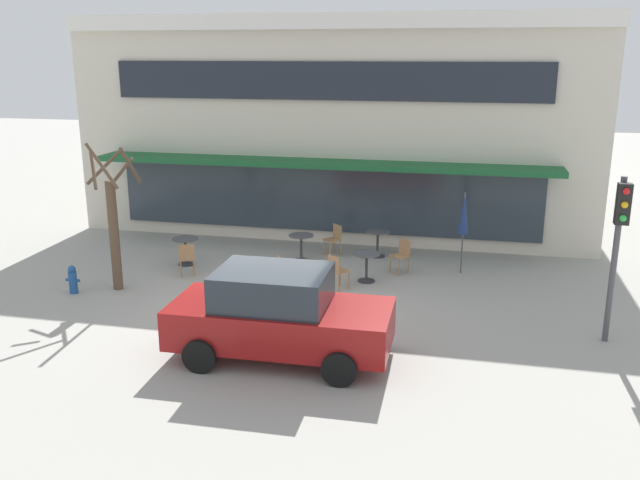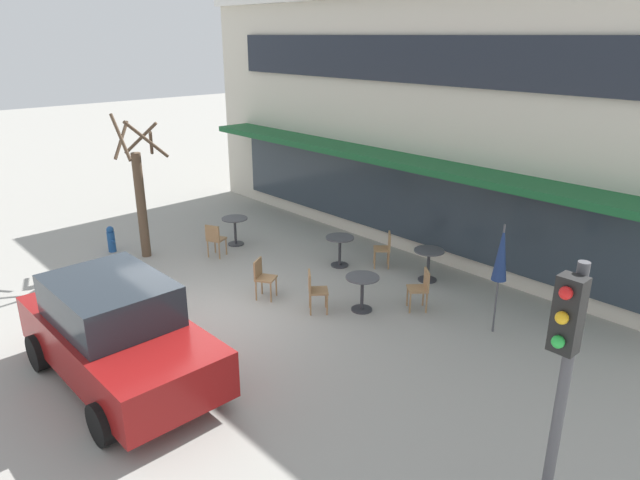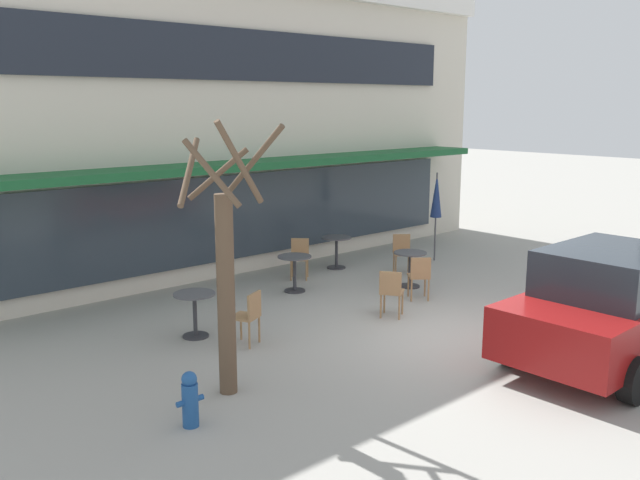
# 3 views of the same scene
# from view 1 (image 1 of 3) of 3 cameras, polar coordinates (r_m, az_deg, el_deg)

# --- Properties ---
(ground_plane) EXTENTS (80.00, 80.00, 0.00)m
(ground_plane) POSITION_cam_1_polar(r_m,az_deg,el_deg) (15.48, -4.55, -6.09)
(ground_plane) COLOR #9E9B93
(building_facade) EXTENTS (16.15, 9.10, 6.79)m
(building_facade) POSITION_cam_1_polar(r_m,az_deg,el_deg) (24.19, 2.37, 10.07)
(building_facade) COLOR beige
(building_facade) RESTS_ON ground
(cafe_table_near_wall) EXTENTS (0.70, 0.70, 0.76)m
(cafe_table_near_wall) POSITION_cam_1_polar(r_m,az_deg,el_deg) (19.00, -1.60, -0.28)
(cafe_table_near_wall) COLOR #333338
(cafe_table_near_wall) RESTS_ON ground
(cafe_table_streetside) EXTENTS (0.70, 0.70, 0.76)m
(cafe_table_streetside) POSITION_cam_1_polar(r_m,az_deg,el_deg) (19.02, -11.27, -0.57)
(cafe_table_streetside) COLOR #333338
(cafe_table_streetside) RESTS_ON ground
(cafe_table_by_tree) EXTENTS (0.70, 0.70, 0.76)m
(cafe_table_by_tree) POSITION_cam_1_polar(r_m,az_deg,el_deg) (19.48, 4.88, 0.07)
(cafe_table_by_tree) COLOR #333338
(cafe_table_by_tree) RESTS_ON ground
(cafe_table_mid_patio) EXTENTS (0.70, 0.70, 0.76)m
(cafe_table_mid_patio) POSITION_cam_1_polar(r_m,az_deg,el_deg) (17.33, 3.94, -1.88)
(cafe_table_mid_patio) COLOR #333338
(cafe_table_mid_patio) RESTS_ON ground
(patio_umbrella_green_folded) EXTENTS (0.28, 0.28, 2.20)m
(patio_umbrella_green_folded) POSITION_cam_1_polar(r_m,az_deg,el_deg) (18.04, 12.03, 2.17)
(patio_umbrella_green_folded) COLOR #4C4C51
(patio_umbrella_green_folded) RESTS_ON ground
(cafe_chair_0) EXTENTS (0.55, 0.55, 0.89)m
(cafe_chair_0) POSITION_cam_1_polar(r_m,az_deg,el_deg) (16.62, -3.08, -2.60)
(cafe_chair_0) COLOR #9E754C
(cafe_chair_0) RESTS_ON ground
(cafe_chair_1) EXTENTS (0.56, 0.56, 0.89)m
(cafe_chair_1) POSITION_cam_1_polar(r_m,az_deg,el_deg) (18.12, 6.90, -1.15)
(cafe_chair_1) COLOR #9E754C
(cafe_chair_1) RESTS_ON ground
(cafe_chair_2) EXTENTS (0.53, 0.53, 0.89)m
(cafe_chair_2) POSITION_cam_1_polar(r_m,az_deg,el_deg) (18.04, -11.15, -1.41)
(cafe_chair_2) COLOR #9E754C
(cafe_chair_2) RESTS_ON ground
(cafe_chair_3) EXTENTS (0.57, 0.57, 0.89)m
(cafe_chair_3) POSITION_cam_1_polar(r_m,az_deg,el_deg) (19.56, 1.22, 0.21)
(cafe_chair_3) COLOR #9E754C
(cafe_chair_3) RESTS_ON ground
(cafe_chair_4) EXTENTS (0.56, 0.56, 0.89)m
(cafe_chair_4) POSITION_cam_1_polar(r_m,az_deg,el_deg) (16.70, 1.45, -2.49)
(cafe_chair_4) COLOR #9E754C
(cafe_chair_4) RESTS_ON ground
(parked_sedan) EXTENTS (4.23, 2.07, 1.76)m
(parked_sedan) POSITION_cam_1_polar(r_m,az_deg,el_deg) (12.96, -3.49, -6.27)
(parked_sedan) COLOR maroon
(parked_sedan) RESTS_ON ground
(street_tree) EXTENTS (1.32, 1.20, 3.68)m
(street_tree) POSITION_cam_1_polar(r_m,az_deg,el_deg) (17.19, -16.98, 1.38)
(street_tree) COLOR brown
(street_tree) RESTS_ON ground
(traffic_light_pole) EXTENTS (0.26, 0.44, 3.40)m
(traffic_light_pole) POSITION_cam_1_polar(r_m,az_deg,el_deg) (14.36, 23.85, 0.51)
(traffic_light_pole) COLOR #47474C
(traffic_light_pole) RESTS_ON ground
(fire_hydrant) EXTENTS (0.36, 0.20, 0.71)m
(fire_hydrant) POSITION_cam_1_polar(r_m,az_deg,el_deg) (17.58, -20.10, -3.12)
(fire_hydrant) COLOR #1E4C8C
(fire_hydrant) RESTS_ON ground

